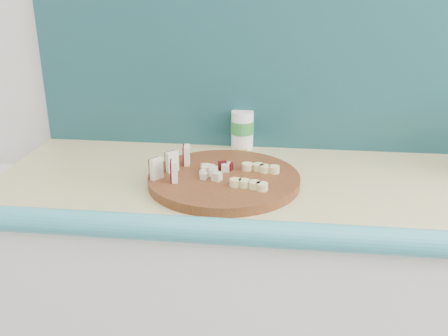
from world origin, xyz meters
name	(u,v)px	position (x,y,z in m)	size (l,w,h in m)	color
kitchen_counter	(382,326)	(0.10, 1.50, 0.46)	(2.20, 0.63, 0.91)	white
backsplash	(392,72)	(0.10, 1.79, 1.16)	(2.20, 0.02, 0.50)	teal
cutting_board	(224,179)	(-0.37, 1.46, 0.92)	(0.40, 0.40, 0.03)	#4B2110
apple_wedges	(172,164)	(-0.51, 1.46, 0.96)	(0.08, 0.16, 0.06)	beige
apple_chunks	(215,170)	(-0.39, 1.47, 0.95)	(0.06, 0.06, 0.02)	beige
banana_slices	(256,176)	(-0.28, 1.44, 0.94)	(0.13, 0.16, 0.02)	#D9D184
canister	(242,129)	(-0.35, 1.76, 0.97)	(0.07, 0.07, 0.12)	white
banana_peel	(238,160)	(-0.35, 1.64, 0.91)	(0.26, 0.21, 0.01)	gold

